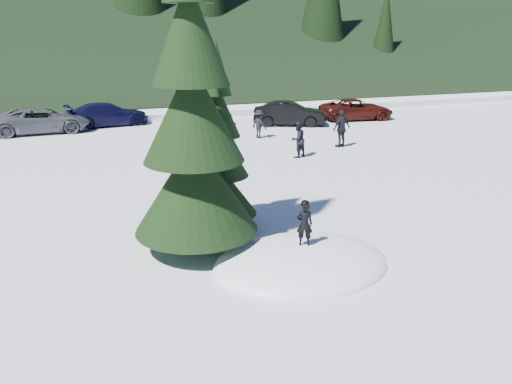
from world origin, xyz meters
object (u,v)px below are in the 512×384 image
object	(u,v)px
car_4	(204,115)
car_6	(356,109)
adult_2	(259,124)
car_2	(42,120)
spruce_short	(218,157)
car_3	(108,114)
car_5	(290,114)
spruce_tall	(193,125)
adult_1	(342,129)
child_skier	(304,224)
adult_0	(298,139)

from	to	relation	value
car_4	car_6	size ratio (longest dim) A/B	0.74
adult_2	car_2	size ratio (longest dim) A/B	0.29
spruce_short	car_3	size ratio (longest dim) A/B	1.11
spruce_short	car_5	bearing A→B (deg)	59.68
car_3	car_2	bearing A→B (deg)	96.80
car_3	car_6	bearing A→B (deg)	-109.74
car_2	car_5	world-z (taller)	car_2
spruce_tall	adult_2	world-z (taller)	spruce_tall
adult_1	car_5	size ratio (longest dim) A/B	0.42
car_2	child_skier	bearing A→B (deg)	-163.90
car_4	car_6	bearing A→B (deg)	-93.09
car_6	car_3	bearing A→B (deg)	86.24
child_skier	car_6	xyz separation A→B (m)	(12.27, 18.30, -0.36)
car_4	spruce_short	bearing A→B (deg)	172.17
child_skier	adult_2	xyz separation A→B (m)	(4.21, 14.78, -0.27)
adult_1	car_4	distance (m)	9.66
adult_0	car_5	size ratio (longest dim) A/B	0.38
adult_1	spruce_short	bearing A→B (deg)	27.40
adult_1	car_3	size ratio (longest dim) A/B	0.38
car_3	car_6	xyz separation A→B (m)	(15.51, -3.07, -0.04)
car_2	car_6	world-z (taller)	car_2
child_skier	car_2	world-z (taller)	child_skier
spruce_short	adult_0	xyz separation A→B (m)	(5.68, 7.02, -1.27)
spruce_tall	car_5	bearing A→B (deg)	59.20
child_skier	adult_2	size ratio (longest dim) A/B	0.73
child_skier	adult_1	distance (m)	13.50
spruce_tall	car_4	world-z (taller)	spruce_tall
car_4	car_5	size ratio (longest dim) A/B	0.81
spruce_tall	car_2	xyz separation A→B (m)	(-4.60, 18.66, -2.59)
spruce_short	spruce_tall	bearing A→B (deg)	-125.54
car_4	car_5	world-z (taller)	car_5
car_5	spruce_tall	bearing A→B (deg)	171.43
spruce_short	car_6	xyz separation A→B (m)	(13.56, 15.19, -1.44)
spruce_short	car_2	world-z (taller)	spruce_short
adult_0	spruce_tall	bearing A→B (deg)	27.06
spruce_tall	car_5	size ratio (longest dim) A/B	1.96
spruce_tall	adult_1	bearing A→B (deg)	45.10
adult_2	car_3	world-z (taller)	adult_2
adult_0	adult_2	distance (m)	4.66
spruce_tall	car_3	size ratio (longest dim) A/B	1.77
child_skier	car_4	size ratio (longest dim) A/B	0.31
spruce_tall	car_4	size ratio (longest dim) A/B	2.41
child_skier	car_5	distance (m)	19.22
child_skier	car_3	world-z (taller)	child_skier
adult_0	car_2	distance (m)	15.23
car_5	car_4	bearing A→B (deg)	91.50
spruce_short	car_2	xyz separation A→B (m)	(-5.60, 17.26, -1.38)
car_3	child_skier	bearing A→B (deg)	-179.92
child_skier	car_3	bearing A→B (deg)	-61.27
spruce_short	adult_0	size ratio (longest dim) A/B	3.22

